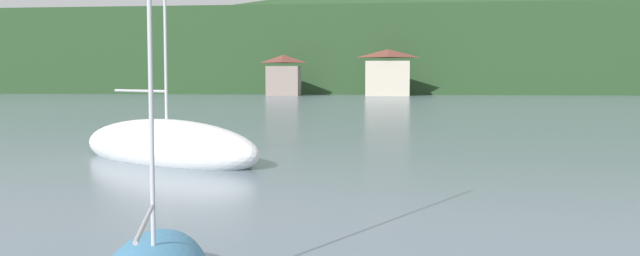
% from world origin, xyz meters
% --- Properties ---
extents(wooded_hillside, '(352.00, 59.10, 36.08)m').
position_xyz_m(wooded_hillside, '(27.95, 171.77, 5.78)').
color(wooded_hillside, '#264223').
rests_on(wooded_hillside, ground_plane).
extents(shore_building_west, '(4.93, 3.52, 5.95)m').
position_xyz_m(shore_building_west, '(-15.13, 131.06, 2.89)').
color(shore_building_west, gray).
rests_on(shore_building_west, ground_plane).
extents(shore_building_westcentral, '(6.54, 3.56, 6.68)m').
position_xyz_m(shore_building_westcentral, '(0.00, 131.07, 3.24)').
color(shore_building_westcentral, '#BCB29E').
rests_on(shore_building_westcentral, ground_plane).
extents(sailboat_mid_6, '(8.07, 6.44, 12.23)m').
position_xyz_m(sailboat_mid_6, '(-5.04, 51.64, 0.43)').
color(sailboat_mid_6, white).
rests_on(sailboat_mid_6, ground_plane).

